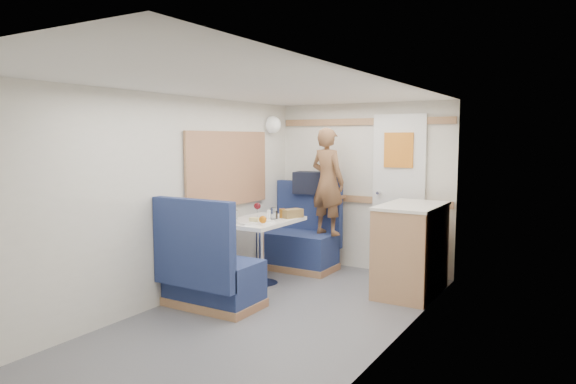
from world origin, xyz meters
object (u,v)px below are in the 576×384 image
Objects in this scene: person at (328,182)px; beer_glass at (282,213)px; dinette_table at (261,234)px; wine_glass at (257,207)px; bench_near at (209,277)px; bench_far at (301,244)px; duffel_bag at (317,183)px; dome_light at (273,125)px; tumbler_left at (235,215)px; tray at (252,221)px; orange_fruit at (263,220)px; pepper_grinder at (276,215)px; galley_counter at (411,248)px; bread_loaf at (292,213)px; cheese_block at (255,220)px; tumbler_right at (273,213)px; salt_grinder at (269,215)px.

beer_glass is (-0.21, -0.68, -0.31)m from person.
dinette_table is 0.30m from wine_glass.
bench_far is at bearing 90.00° from bench_near.
bench_near is at bearing -103.81° from duffel_bag.
dome_light is 1.85× the size of tumbler_left.
person is at bearing 73.44° from tray.
tray is at bearing 153.60° from orange_fruit.
dinette_table is 0.33m from beer_glass.
bench_far reaches higher than tumbler_left.
pepper_grinder is at bearing 14.15° from wine_glass.
dome_light is at bearing 111.63° from tray.
orange_fruit is at bearing -26.40° from tray.
pepper_grinder is at bearing -81.33° from bench_far.
galley_counter is 0.73× the size of person.
tray is (-1.44, -0.74, 0.26)m from galley_counter.
beer_glass is at bearing -98.33° from duffel_bag.
beer_glass is at bearing -50.37° from dome_light.
dinette_table is 0.88× the size of bench_near.
bench_far is 1.51m from galley_counter.
pepper_grinder is (-0.02, -0.09, -0.01)m from beer_glass.
bread_loaf is (-0.12, -0.61, -0.31)m from person.
cheese_block is at bearing -70.30° from dinette_table.
wine_glass is 1.37× the size of tumbler_right.
tray is at bearing -105.11° from beer_glass.
galley_counter is at bearing 14.04° from beer_glass.
orange_fruit is at bearing -96.02° from duffel_bag.
dinette_table is 0.90m from bench_far.
tumbler_right is (0.10, -0.77, 0.48)m from bench_far.
duffel_bag is 1.37m from cheese_block.
beer_glass is 0.09m from pepper_grinder.
orange_fruit is at bearing 69.26° from bench_near.
bench_far is 0.88m from pepper_grinder.
tumbler_left is (-0.12, -0.24, -0.07)m from wine_glass.
bench_far is at bearing 91.29° from tray.
orange_fruit is 0.45m from tumbler_left.
dinette_table is 0.41m from bread_loaf.
dome_light is 2.25× the size of pepper_grinder.
orange_fruit is 0.63× the size of tumbler_right.
tray is at bearing -66.08° from wine_glass.
beer_glass is 1.04× the size of salt_grinder.
bread_loaf is at bearing -69.10° from bench_far.
bread_loaf is at bearing 55.09° from pepper_grinder.
cheese_block is at bearing 90.46° from person.
bench_far is 0.93m from salt_grinder.
dome_light is 0.89× the size of bread_loaf.
galley_counter reaches higher than bread_loaf.
beer_glass is (0.13, 0.22, 0.20)m from dinette_table.
bench_far reaches higher than pepper_grinder.
cheese_block is 1.12× the size of salt_grinder.
tumbler_right is 0.05m from salt_grinder.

